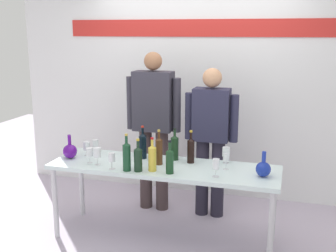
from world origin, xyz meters
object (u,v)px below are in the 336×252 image
Objects in this scene: wine_bottle_7 at (152,157)px; wine_glass_right_2 at (226,158)px; wine_bottle_2 at (159,150)px; wine_bottle_3 at (170,160)px; presenter_left at (154,121)px; wine_glass_right_1 at (216,164)px; decanter_blue_right at (263,169)px; wine_glass_left_3 at (87,146)px; decanter_blue_left at (70,151)px; wine_bottle_4 at (127,156)px; wine_bottle_5 at (191,150)px; wine_glass_left_4 at (89,152)px; wine_glass_left_1 at (96,144)px; wine_glass_left_0 at (97,153)px; wine_bottle_6 at (138,158)px; display_table at (164,172)px; wine_glass_left_2 at (112,158)px; wine_bottle_1 at (143,145)px; wine_bottle_0 at (175,147)px; wine_glass_right_0 at (226,152)px; presenter_right at (211,134)px.

wine_bottle_7 reaches higher than wine_glass_right_2.
wine_bottle_3 is at bearing -51.98° from wine_bottle_2.
presenter_left is 1.21m from wine_glass_right_1.
decanter_blue_right is 1.76m from wine_glass_left_3.
wine_glass_right_1 is (1.49, -0.13, 0.04)m from decanter_blue_left.
presenter_left is at bearing 93.01° from wine_bottle_4.
wine_glass_left_4 is (-0.93, -0.29, -0.02)m from wine_bottle_5.
wine_glass_left_4 reaches higher than wine_glass_left_3.
wine_glass_left_1 is at bearing 172.72° from decanter_blue_right.
decanter_blue_right is 0.35m from wine_glass_right_2.
decanter_blue_right is at bearing 4.39° from wine_glass_left_0.
wine_glass_right_2 is (0.36, -0.11, -0.02)m from wine_bottle_5.
wine_bottle_6 is at bearing -80.44° from presenter_left.
wine_glass_left_3 is (-0.84, 0.08, 0.16)m from display_table.
wine_glass_right_1 reaches higher than wine_glass_right_2.
wine_bottle_5 reaches higher than wine_glass_right_1.
wine_bottle_4 reaches higher than wine_glass_left_0.
decanter_blue_right is 1.36m from wine_glass_left_2.
wine_bottle_6 is (0.09, -0.38, -0.01)m from wine_bottle_1.
wine_bottle_0 is 0.75m from wine_glass_left_0.
wine_bottle_7 is 0.73m from wine_glass_right_0.
wine_bottle_4 is at bearing -161.63° from wine_glass_right_2.
wine_bottle_3 is at bearing -58.97° from display_table.
wine_bottle_6 is at bearing -12.58° from decanter_blue_left.
wine_glass_left_4 is (-0.53, 0.09, -0.02)m from wine_bottle_6.
wine_glass_left_2 is at bearing -111.77° from wine_bottle_1.
display_table is 6.54× the size of wine_bottle_1.
decanter_blue_right is at bearing -7.28° from wine_glass_left_1.
wine_bottle_2 is 1.08× the size of wine_bottle_7.
wine_glass_left_2 is 0.30m from wine_glass_left_4.
wine_glass_left_1 is (-0.46, -0.50, -0.16)m from presenter_left.
presenter_left is at bearing 107.68° from wine_bottle_7.
wine_glass_left_2 is (-0.37, -0.26, -0.03)m from wine_bottle_2.
decanter_blue_right is at bearing 10.74° from wine_bottle_3.
wine_bottle_7 is (0.21, -0.33, -0.01)m from wine_bottle_1.
wine_bottle_2 is at bearing 161.91° from wine_glass_right_1.
wine_glass_left_3 is (-0.56, 0.31, -0.04)m from wine_bottle_4.
wine_bottle_7 is at bearing -179.43° from wine_glass_right_1.
wine_glass_right_2 is at bearing -7.43° from wine_bottle_1.
decanter_blue_left is 0.92m from wine_bottle_7.
wine_bottle_2 is 0.34m from wine_bottle_4.
wine_glass_left_3 is at bearing 175.84° from wine_bottle_2.
presenter_right is at bearing 103.69° from wine_glass_right_1.
wine_bottle_1 is at bearing -174.57° from wine_glass_right_0.
wine_glass_left_2 is (-1.34, -0.19, 0.04)m from decanter_blue_right.
presenter_left reaches higher than wine_glass_left_3.
decanter_blue_right is 1.52× the size of wine_glass_left_4.
wine_bottle_0 is at bearing 62.09° from wine_bottle_6.
decanter_blue_right is 0.14× the size of presenter_right.
wine_glass_right_1 is at bearing 0.57° from wine_bottle_7.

